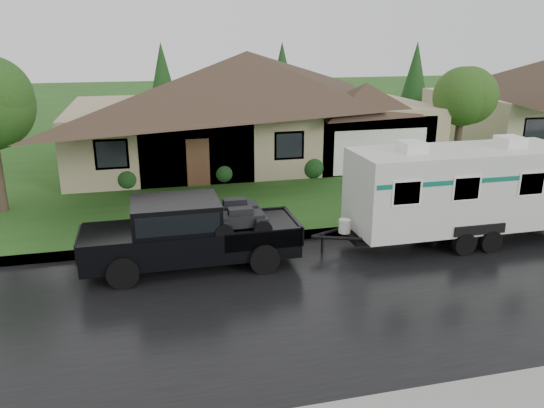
{
  "coord_description": "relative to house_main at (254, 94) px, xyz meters",
  "views": [
    {
      "loc": [
        -3.51,
        -13.75,
        6.49
      ],
      "look_at": [
        0.37,
        2.0,
        1.33
      ],
      "focal_mm": 35.0,
      "sensor_mm": 36.0,
      "label": 1
    }
  ],
  "objects": [
    {
      "name": "shrub_row",
      "position": [
        -0.29,
        -4.54,
        -2.94
      ],
      "size": [
        13.6,
        1.0,
        1.0
      ],
      "color": "#143814",
      "rests_on": "lawn"
    },
    {
      "name": "curb",
      "position": [
        -2.29,
        -11.59,
        -3.52
      ],
      "size": [
        140.0,
        0.5,
        0.15
      ],
      "primitive_type": "cube",
      "color": "gray",
      "rests_on": "ground"
    },
    {
      "name": "travel_trailer",
      "position": [
        4.06,
        -13.04,
        -1.79
      ],
      "size": [
        7.58,
        2.66,
        3.4
      ],
      "color": "silver",
      "rests_on": "ground"
    },
    {
      "name": "tree_right_green",
      "position": [
        9.74,
        -4.0,
        -0.02
      ],
      "size": [
        2.98,
        2.98,
        4.93
      ],
      "color": "#382B1E",
      "rests_on": "lawn"
    },
    {
      "name": "ground",
      "position": [
        -2.29,
        -13.84,
        -3.59
      ],
      "size": [
        140.0,
        140.0,
        0.0
      ],
      "primitive_type": "plane",
      "color": "#235119",
      "rests_on": "ground"
    },
    {
      "name": "lawn",
      "position": [
        -2.29,
        1.16,
        -3.52
      ],
      "size": [
        140.0,
        26.0,
        0.15
      ],
      "primitive_type": "cube",
      "color": "#235119",
      "rests_on": "ground"
    },
    {
      "name": "house_main",
      "position": [
        0.0,
        0.0,
        0.0
      ],
      "size": [
        19.44,
        10.8,
        6.9
      ],
      "color": "tan",
      "rests_on": "lawn"
    },
    {
      "name": "pickup_truck",
      "position": [
        -4.76,
        -13.04,
        -2.49
      ],
      "size": [
        6.15,
        2.34,
        2.05
      ],
      "color": "black",
      "rests_on": "ground"
    },
    {
      "name": "road",
      "position": [
        -2.29,
        -15.84,
        -3.59
      ],
      "size": [
        140.0,
        8.0,
        0.01
      ],
      "primitive_type": "cube",
      "color": "black",
      "rests_on": "ground"
    }
  ]
}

